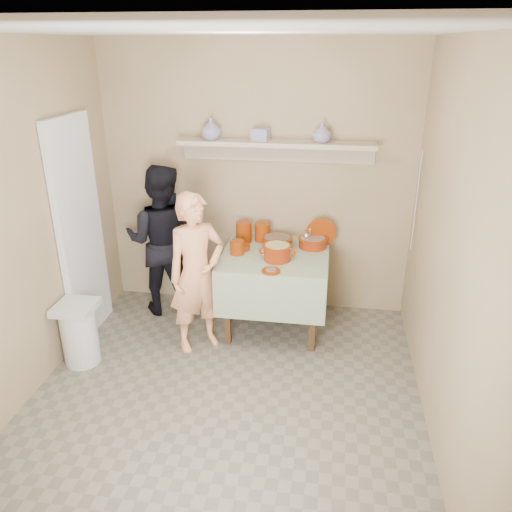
% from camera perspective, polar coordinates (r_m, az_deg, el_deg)
% --- Properties ---
extents(ground, '(3.50, 3.50, 0.00)m').
position_cam_1_polar(ground, '(3.93, -4.00, -17.10)').
color(ground, '#6F6857').
rests_on(ground, ground).
extents(tile_panel, '(0.06, 0.70, 2.00)m').
position_cam_1_polar(tile_panel, '(4.70, -19.43, 2.68)').
color(tile_panel, silver).
rests_on(tile_panel, ground).
extents(plate_stack_a, '(0.15, 0.15, 0.20)m').
position_cam_1_polar(plate_stack_a, '(4.81, -1.41, 2.78)').
color(plate_stack_a, maroon).
rests_on(plate_stack_a, serving_table).
extents(plate_stack_b, '(0.15, 0.15, 0.18)m').
position_cam_1_polar(plate_stack_b, '(4.84, 0.73, 2.77)').
color(plate_stack_b, maroon).
rests_on(plate_stack_b, serving_table).
extents(bowl_stack, '(0.13, 0.13, 0.13)m').
position_cam_1_polar(bowl_stack, '(4.54, -2.17, 1.00)').
color(bowl_stack, maroon).
rests_on(bowl_stack, serving_table).
extents(empty_bowl, '(0.17, 0.17, 0.05)m').
position_cam_1_polar(empty_bowl, '(4.66, -1.74, 1.05)').
color(empty_bowl, maroon).
rests_on(empty_bowl, serving_table).
extents(propped_lid, '(0.29, 0.11, 0.29)m').
position_cam_1_polar(propped_lid, '(4.77, 7.39, 2.64)').
color(propped_lid, maroon).
rests_on(propped_lid, serving_table).
extents(vase_right, '(0.18, 0.18, 0.18)m').
position_cam_1_polar(vase_right, '(4.59, 7.53, 13.82)').
color(vase_right, navy).
rests_on(vase_right, wall_shelf).
extents(vase_left, '(0.26, 0.26, 0.20)m').
position_cam_1_polar(vase_left, '(4.72, -5.18, 14.29)').
color(vase_left, navy).
rests_on(vase_left, wall_shelf).
extents(ceramic_box, '(0.17, 0.14, 0.11)m').
position_cam_1_polar(ceramic_box, '(4.65, 0.50, 13.70)').
color(ceramic_box, navy).
rests_on(ceramic_box, wall_shelf).
extents(person_cook, '(0.62, 0.60, 1.43)m').
position_cam_1_polar(person_cook, '(4.32, -6.77, -2.00)').
color(person_cook, '#F39E69').
rests_on(person_cook, ground).
extents(person_helper, '(0.76, 0.60, 1.51)m').
position_cam_1_polar(person_helper, '(4.97, -10.65, 1.73)').
color(person_helper, black).
rests_on(person_helper, ground).
extents(room_shell, '(3.04, 3.54, 2.62)m').
position_cam_1_polar(room_shell, '(3.14, -4.81, 5.93)').
color(room_shell, tan).
rests_on(room_shell, ground).
extents(serving_table, '(0.97, 0.97, 0.76)m').
position_cam_1_polar(serving_table, '(4.63, 2.22, -1.03)').
color(serving_table, '#4C2D16').
rests_on(serving_table, ground).
extents(cazuela_meat_a, '(0.30, 0.30, 0.10)m').
position_cam_1_polar(cazuela_meat_a, '(4.71, 2.43, 1.76)').
color(cazuela_meat_a, '#701704').
rests_on(cazuela_meat_a, serving_table).
extents(cazuela_meat_b, '(0.28, 0.28, 0.10)m').
position_cam_1_polar(cazuela_meat_b, '(4.72, 6.48, 1.67)').
color(cazuela_meat_b, '#701704').
rests_on(cazuela_meat_b, serving_table).
extents(ladle, '(0.08, 0.26, 0.19)m').
position_cam_1_polar(ladle, '(4.71, 5.80, 2.33)').
color(ladle, silver).
rests_on(ladle, cazuela_meat_b).
extents(cazuela_rice, '(0.33, 0.25, 0.14)m').
position_cam_1_polar(cazuela_rice, '(4.41, 2.44, 0.58)').
color(cazuela_rice, '#701704').
rests_on(cazuela_rice, serving_table).
extents(front_plate, '(0.16, 0.16, 0.03)m').
position_cam_1_polar(front_plate, '(4.20, 1.72, -1.70)').
color(front_plate, maroon).
rests_on(front_plate, serving_table).
extents(wall_shelf, '(1.80, 0.25, 0.21)m').
position_cam_1_polar(wall_shelf, '(4.68, 2.34, 12.50)').
color(wall_shelf, tan).
rests_on(wall_shelf, room_shell).
extents(trash_bin, '(0.32, 0.32, 0.56)m').
position_cam_1_polar(trash_bin, '(4.51, -19.52, -8.28)').
color(trash_bin, silver).
rests_on(trash_bin, ground).
extents(electrical_cord, '(0.01, 0.05, 0.90)m').
position_cam_1_polar(electrical_cord, '(4.64, 17.84, 5.94)').
color(electrical_cord, silver).
rests_on(electrical_cord, wall_shelf).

